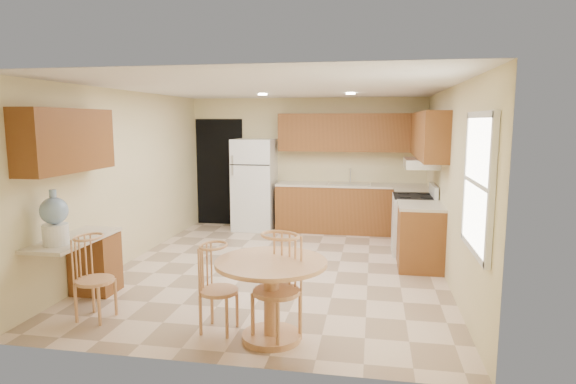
% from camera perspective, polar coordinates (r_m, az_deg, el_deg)
% --- Properties ---
extents(floor, '(5.50, 5.50, 0.00)m').
position_cam_1_polar(floor, '(6.88, -1.06, -9.04)').
color(floor, beige).
rests_on(floor, ground).
extents(ceiling, '(4.50, 5.50, 0.02)m').
position_cam_1_polar(ceiling, '(6.58, -1.12, 12.22)').
color(ceiling, white).
rests_on(ceiling, wall_back).
extents(wall_back, '(4.50, 0.02, 2.50)m').
position_cam_1_polar(wall_back, '(9.31, 2.21, 3.40)').
color(wall_back, beige).
rests_on(wall_back, floor).
extents(wall_front, '(4.50, 0.02, 2.50)m').
position_cam_1_polar(wall_front, '(3.99, -8.83, -3.46)').
color(wall_front, beige).
rests_on(wall_front, floor).
extents(wall_left, '(0.02, 5.50, 2.50)m').
position_cam_1_polar(wall_left, '(7.38, -18.49, 1.66)').
color(wall_left, beige).
rests_on(wall_left, floor).
extents(wall_right, '(0.02, 5.50, 2.50)m').
position_cam_1_polar(wall_right, '(6.56, 18.57, 0.85)').
color(wall_right, beige).
rests_on(wall_right, floor).
extents(doorway, '(0.90, 0.02, 2.10)m').
position_cam_1_polar(doorway, '(9.71, -8.10, 2.34)').
color(doorway, black).
rests_on(doorway, floor).
extents(base_cab_back, '(2.75, 0.60, 0.87)m').
position_cam_1_polar(base_cab_back, '(9.04, 7.42, -2.03)').
color(base_cab_back, brown).
rests_on(base_cab_back, floor).
extents(counter_back, '(2.75, 0.63, 0.04)m').
position_cam_1_polar(counter_back, '(8.97, 7.47, 0.83)').
color(counter_back, beige).
rests_on(counter_back, base_cab_back).
extents(base_cab_right_a, '(0.60, 0.59, 0.87)m').
position_cam_1_polar(base_cab_right_a, '(8.48, 14.51, -2.93)').
color(base_cab_right_a, brown).
rests_on(base_cab_right_a, floor).
extents(counter_right_a, '(0.63, 0.59, 0.04)m').
position_cam_1_polar(counter_right_a, '(8.40, 14.62, 0.11)').
color(counter_right_a, beige).
rests_on(counter_right_a, base_cab_right_a).
extents(base_cab_right_b, '(0.60, 0.80, 0.87)m').
position_cam_1_polar(base_cab_right_b, '(7.06, 15.38, -5.23)').
color(base_cab_right_b, brown).
rests_on(base_cab_right_b, floor).
extents(counter_right_b, '(0.63, 0.80, 0.04)m').
position_cam_1_polar(counter_right_b, '(6.97, 15.52, -1.59)').
color(counter_right_b, beige).
rests_on(counter_right_b, base_cab_right_b).
extents(upper_cab_back, '(2.75, 0.33, 0.70)m').
position_cam_1_polar(upper_cab_back, '(9.03, 7.63, 6.99)').
color(upper_cab_back, brown).
rests_on(upper_cab_back, wall_back).
extents(upper_cab_right, '(0.33, 2.42, 0.70)m').
position_cam_1_polar(upper_cab_right, '(7.69, 16.26, 6.49)').
color(upper_cab_right, brown).
rests_on(upper_cab_right, wall_right).
extents(upper_cab_left, '(0.33, 1.40, 0.70)m').
position_cam_1_polar(upper_cab_left, '(5.89, -24.79, 5.57)').
color(upper_cab_left, brown).
rests_on(upper_cab_left, wall_left).
extents(sink, '(0.78, 0.44, 0.01)m').
position_cam_1_polar(sink, '(8.97, 7.32, 0.97)').
color(sink, silver).
rests_on(sink, counter_back).
extents(range_hood, '(0.50, 0.76, 0.14)m').
position_cam_1_polar(range_hood, '(7.68, 15.52, 3.30)').
color(range_hood, silver).
rests_on(range_hood, upper_cab_right).
extents(desk_pedestal, '(0.48, 0.42, 0.72)m').
position_cam_1_polar(desk_pedestal, '(6.31, -21.86, -7.86)').
color(desk_pedestal, brown).
rests_on(desk_pedestal, floor).
extents(desk_top, '(0.50, 1.20, 0.04)m').
position_cam_1_polar(desk_top, '(5.91, -24.01, -5.17)').
color(desk_top, beige).
rests_on(desk_top, desk_pedestal).
extents(window, '(0.06, 1.12, 1.30)m').
position_cam_1_polar(window, '(4.72, 21.67, 0.96)').
color(window, white).
rests_on(window, wall_right).
extents(can_light_a, '(0.14, 0.14, 0.02)m').
position_cam_1_polar(can_light_a, '(7.85, -3.03, 11.48)').
color(can_light_a, white).
rests_on(can_light_a, ceiling).
extents(can_light_b, '(0.14, 0.14, 0.02)m').
position_cam_1_polar(can_light_b, '(7.66, 7.44, 11.50)').
color(can_light_b, white).
rests_on(can_light_b, ceiling).
extents(refrigerator, '(0.76, 0.74, 1.73)m').
position_cam_1_polar(refrigerator, '(9.19, -3.98, 0.90)').
color(refrigerator, white).
rests_on(refrigerator, floor).
extents(stove, '(0.65, 0.76, 1.09)m').
position_cam_1_polar(stove, '(7.81, 14.70, -3.65)').
color(stove, white).
rests_on(stove, floor).
extents(dining_table, '(1.05, 1.05, 0.78)m').
position_cam_1_polar(dining_table, '(4.60, -2.00, -11.33)').
color(dining_table, tan).
rests_on(dining_table, floor).
extents(chair_table_a, '(0.38, 0.49, 0.87)m').
position_cam_1_polar(chair_table_a, '(4.75, -8.56, -10.52)').
color(chair_table_a, tan).
rests_on(chair_table_a, floor).
extents(chair_table_b, '(0.45, 0.52, 1.01)m').
position_cam_1_polar(chair_table_b, '(4.47, -1.64, -10.50)').
color(chair_table_b, tan).
rests_on(chair_table_b, floor).
extents(chair_desk, '(0.39, 0.50, 0.88)m').
position_cam_1_polar(chair_desk, '(5.37, -22.46, -8.76)').
color(chair_desk, tan).
rests_on(chair_desk, floor).
extents(water_crock, '(0.28, 0.28, 0.59)m').
position_cam_1_polar(water_crock, '(5.61, -25.93, -3.00)').
color(water_crock, white).
rests_on(water_crock, desk_top).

